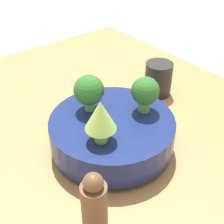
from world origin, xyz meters
TOP-DOWN VIEW (x-y plane):
  - ground_plane at (0.00, 0.00)m, footprint 6.00×6.00m
  - table at (0.00, 0.00)m, footprint 1.15×0.87m
  - bowl at (0.02, -0.03)m, footprint 0.27×0.27m
  - broccoli_floret_left at (-0.04, -0.04)m, footprint 0.07×0.07m
  - romanesco_piece_near at (0.06, -0.09)m, footprint 0.06×0.06m
  - broccoli_floret_back at (0.04, 0.04)m, footprint 0.06×0.06m
  - cup at (-0.08, 0.21)m, footprint 0.07×0.07m
  - pepper_mill at (0.17, -0.19)m, footprint 0.04×0.04m

SIDE VIEW (x-z plane):
  - ground_plane at x=0.00m, z-range 0.00..0.00m
  - table at x=0.00m, z-range 0.00..0.03m
  - bowl at x=0.02m, z-range 0.04..0.12m
  - cup at x=-0.08m, z-range 0.03..0.13m
  - pepper_mill at x=0.17m, z-range 0.03..0.18m
  - broccoli_floret_back at x=0.04m, z-range 0.12..0.20m
  - broccoli_floret_left at x=-0.04m, z-range 0.12..0.20m
  - romanesco_piece_near at x=0.06m, z-range 0.12..0.21m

